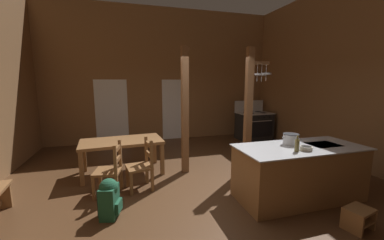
{
  "coord_description": "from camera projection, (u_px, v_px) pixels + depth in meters",
  "views": [
    {
      "loc": [
        -1.32,
        -3.86,
        2.0
      ],
      "look_at": [
        0.1,
        0.96,
        1.17
      ],
      "focal_mm": 21.98,
      "sensor_mm": 36.0,
      "label": 1
    }
  ],
  "objects": [
    {
      "name": "backpack",
      "position": [
        109.0,
        197.0,
        3.46
      ],
      "size": [
        0.35,
        0.37,
        0.6
      ],
      "color": "#1E5138",
      "rests_on": "ground_plane"
    },
    {
      "name": "wall_right",
      "position": [
        370.0,
        73.0,
        5.05
      ],
      "size": [
        0.14,
        8.92,
        4.36
      ],
      "primitive_type": "cube",
      "color": "brown",
      "rests_on": "ground_plane"
    },
    {
      "name": "ground_plane",
      "position": [
        201.0,
        193.0,
        4.36
      ],
      "size": [
        8.29,
        8.92,
        0.1
      ],
      "primitive_type": "cube",
      "color": "#4C301C"
    },
    {
      "name": "ladderback_chair_near_window",
      "position": [
        142.0,
        165.0,
        4.36
      ],
      "size": [
        0.5,
        0.5,
        0.95
      ],
      "color": "brown",
      "rests_on": "ground_plane"
    },
    {
      "name": "step_stool",
      "position": [
        358.0,
        217.0,
        3.19
      ],
      "size": [
        0.41,
        0.35,
        0.3
      ],
      "color": "brown",
      "rests_on": "ground_plane"
    },
    {
      "name": "wall_back",
      "position": [
        163.0,
        76.0,
        7.9
      ],
      "size": [
        8.29,
        0.14,
        4.36
      ],
      "primitive_type": "cube",
      "color": "brown",
      "rests_on": "ground_plane"
    },
    {
      "name": "kitchen_island",
      "position": [
        299.0,
        172.0,
        4.01
      ],
      "size": [
        2.16,
        0.96,
        0.92
      ],
      "color": "brown",
      "rests_on": "ground_plane"
    },
    {
      "name": "stove_range",
      "position": [
        254.0,
        125.0,
        8.13
      ],
      "size": [
        1.18,
        0.87,
        1.32
      ],
      "color": "black",
      "rests_on": "ground_plane"
    },
    {
      "name": "glazed_panel_back_right",
      "position": [
        174.0,
        110.0,
        8.12
      ],
      "size": [
        0.84,
        0.01,
        2.05
      ],
      "primitive_type": "cube",
      "color": "white",
      "rests_on": "ground_plane"
    },
    {
      "name": "stockpot_on_counter",
      "position": [
        291.0,
        139.0,
        4.05
      ],
      "size": [
        0.33,
        0.26,
        0.19
      ],
      "color": "#B7BABF",
      "rests_on": "kitchen_island"
    },
    {
      "name": "ladderback_chair_by_post",
      "position": [
        111.0,
        170.0,
        4.14
      ],
      "size": [
        0.52,
        0.52,
        0.95
      ],
      "color": "brown",
      "rests_on": "ground_plane"
    },
    {
      "name": "dining_table",
      "position": [
        122.0,
        144.0,
        5.08
      ],
      "size": [
        1.77,
        1.03,
        0.74
      ],
      "color": "brown",
      "rests_on": "ground_plane"
    },
    {
      "name": "support_post_center",
      "position": [
        185.0,
        112.0,
        5.04
      ],
      "size": [
        0.14,
        0.14,
        2.71
      ],
      "color": "brown",
      "rests_on": "ground_plane"
    },
    {
      "name": "glazed_door_back_left",
      "position": [
        112.0,
        112.0,
        7.55
      ],
      "size": [
        1.0,
        0.01,
        2.05
      ],
      "primitive_type": "cube",
      "color": "white",
      "rests_on": "ground_plane"
    },
    {
      "name": "bottle_tall_on_counter",
      "position": [
        297.0,
        145.0,
        3.63
      ],
      "size": [
        0.07,
        0.07,
        0.25
      ],
      "color": "brown",
      "rests_on": "kitchen_island"
    },
    {
      "name": "mixing_bowl_on_counter",
      "position": [
        306.0,
        148.0,
        3.7
      ],
      "size": [
        0.19,
        0.19,
        0.07
      ],
      "color": "#B2A893",
      "rests_on": "kitchen_island"
    },
    {
      "name": "support_post_with_pot_rack",
      "position": [
        250.0,
        106.0,
        5.1
      ],
      "size": [
        0.57,
        0.24,
        2.71
      ],
      "color": "brown",
      "rests_on": "ground_plane"
    }
  ]
}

